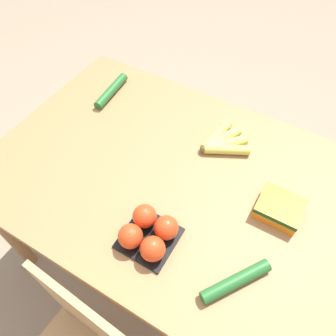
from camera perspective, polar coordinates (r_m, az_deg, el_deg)
name	(u,v)px	position (r m, az deg, el deg)	size (l,w,h in m)	color
ground_plane	(168,251)	(1.92, 0.00, -14.25)	(12.00, 12.00, 0.00)	gray
dining_table	(168,186)	(1.33, 0.00, -3.16)	(1.38, 0.98, 0.75)	#9E7044
banana_bunch	(222,142)	(1.35, 9.37, 4.44)	(0.19, 0.20, 0.04)	brown
tomato_pack	(149,233)	(1.08, -3.40, -11.20)	(0.18, 0.18, 0.09)	black
carrot_bag	(280,208)	(1.20, 18.89, -6.53)	(0.15, 0.13, 0.06)	orange
cucumber_near	(236,281)	(1.06, 11.73, -18.74)	(0.16, 0.22, 0.04)	#236028
cucumber_far	(111,91)	(1.58, -9.84, 13.13)	(0.06, 0.24, 0.04)	#236028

